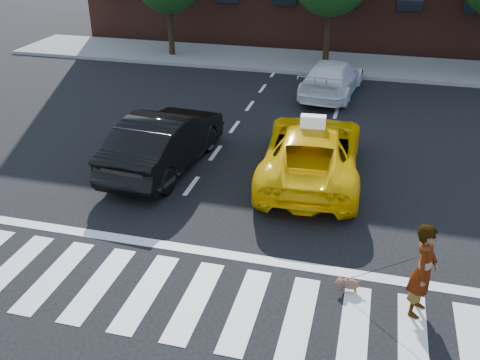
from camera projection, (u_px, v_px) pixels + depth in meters
The scene contains 10 objects.
ground at pixel (194, 301), 10.17m from camera, with size 120.00×120.00×0.00m, color black.
crosswalk at pixel (194, 301), 10.17m from camera, with size 13.00×2.40×0.01m, color silver.
stop_line at pixel (219, 253), 11.54m from camera, with size 12.00×0.30×0.01m, color silver.
sidewalk_far at pixel (316, 62), 25.17m from camera, with size 30.00×4.00×0.15m, color slate.
taxi at pixel (312, 151), 14.48m from camera, with size 2.54×5.50×1.53m, color #FFC305.
black_sedan at pixel (165, 140), 15.01m from camera, with size 1.72×4.93×1.63m, color black.
white_suv at pixel (332, 78), 20.87m from camera, with size 1.90×4.68×1.36m, color white.
woman at pixel (423, 270), 9.49m from camera, with size 0.68×0.44×1.86m, color #999999.
dog at pixel (348, 283), 10.36m from camera, with size 0.52×0.31×0.30m.
taxi_sign at pixel (313, 122), 13.89m from camera, with size 0.65×0.28×0.32m, color white.
Camera 1 is at (2.86, -7.49, 6.72)m, focal length 40.00 mm.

